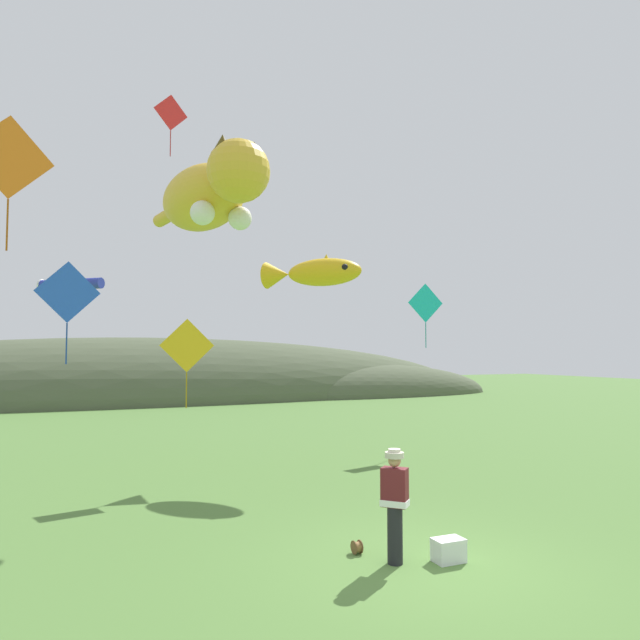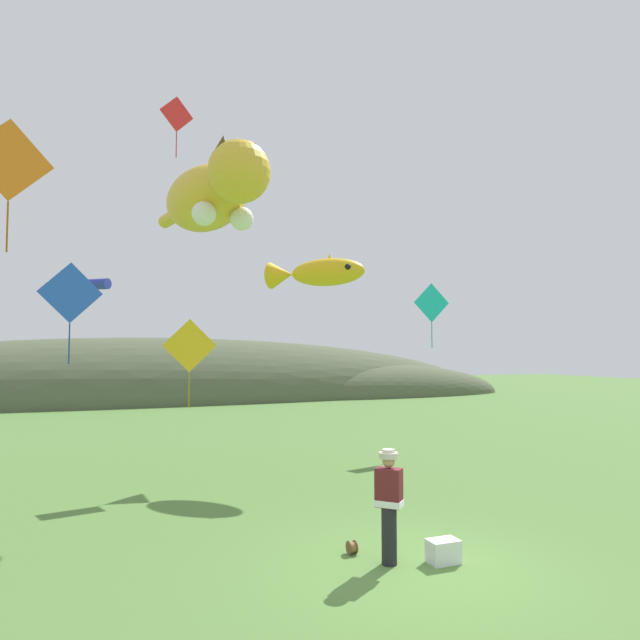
# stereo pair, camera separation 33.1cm
# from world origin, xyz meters

# --- Properties ---
(ground_plane) EXTENTS (120.00, 120.00, 0.00)m
(ground_plane) POSITION_xyz_m (0.00, 0.00, 0.00)
(ground_plane) COLOR #517A38
(distant_hill_ridge) EXTENTS (53.71, 12.65, 8.67)m
(distant_hill_ridge) POSITION_xyz_m (1.82, 33.48, 0.00)
(distant_hill_ridge) COLOR #4C563D
(distant_hill_ridge) RESTS_ON ground
(festival_attendant) EXTENTS (0.48, 0.49, 1.77)m
(festival_attendant) POSITION_xyz_m (-0.41, 0.22, 0.95)
(festival_attendant) COLOR black
(festival_attendant) RESTS_ON ground
(kite_spool) EXTENTS (0.13, 0.22, 0.22)m
(kite_spool) POSITION_xyz_m (-0.75, 0.85, 0.11)
(kite_spool) COLOR olive
(kite_spool) RESTS_ON ground
(picnic_cooler) EXTENTS (0.50, 0.34, 0.36)m
(picnic_cooler) POSITION_xyz_m (0.40, -0.05, 0.18)
(picnic_cooler) COLOR white
(picnic_cooler) RESTS_ON ground
(kite_giant_cat) EXTENTS (2.38, 6.40, 1.96)m
(kite_giant_cat) POSITION_xyz_m (-1.87, 6.79, 7.36)
(kite_giant_cat) COLOR gold
(kite_fish_windsock) EXTENTS (2.70, 2.81, 0.94)m
(kite_fish_windsock) POSITION_xyz_m (1.47, 7.74, 5.66)
(kite_fish_windsock) COLOR gold
(kite_tube_streamer) EXTENTS (2.08, 1.92, 0.44)m
(kite_tube_streamer) POSITION_xyz_m (-5.08, 12.96, 5.55)
(kite_tube_streamer) COLOR #2633A5
(kite_diamond_blue) EXTENTS (1.35, 0.15, 2.26)m
(kite_diamond_blue) POSITION_xyz_m (-5.16, 6.01, 4.60)
(kite_diamond_blue) COLOR blue
(kite_diamond_red) EXTENTS (1.20, 0.38, 2.15)m
(kite_diamond_red) POSITION_xyz_m (-2.06, 11.88, 11.48)
(kite_diamond_red) COLOR red
(kite_diamond_orange) EXTENTS (1.42, 0.44, 2.37)m
(kite_diamond_orange) POSITION_xyz_m (-6.15, 3.44, 6.66)
(kite_diamond_orange) COLOR orange
(kite_diamond_teal) EXTENTS (1.40, 0.12, 2.30)m
(kite_diamond_teal) POSITION_xyz_m (6.54, 9.35, 5.04)
(kite_diamond_teal) COLOR #19BFBF
(kite_diamond_gold) EXTENTS (1.35, 0.22, 2.26)m
(kite_diamond_gold) POSITION_xyz_m (-2.36, 7.00, 3.46)
(kite_diamond_gold) COLOR yellow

